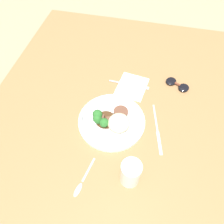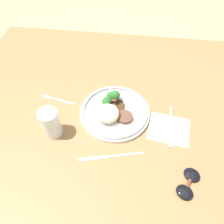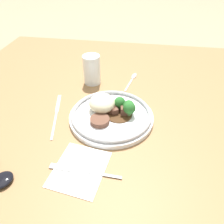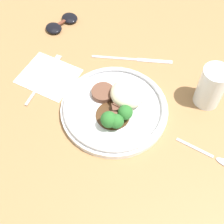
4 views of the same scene
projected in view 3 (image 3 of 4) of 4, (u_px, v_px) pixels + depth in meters
name	position (u px, v px, depth m)	size (l,w,h in m)	color
ground_plane	(93.00, 131.00, 0.72)	(8.00, 8.00, 0.00)	#998466
dining_table	(92.00, 127.00, 0.71)	(1.41, 1.22, 0.03)	olive
napkin	(80.00, 169.00, 0.56)	(0.17, 0.15, 0.00)	white
plate	(111.00, 113.00, 0.71)	(0.27, 0.27, 0.07)	white
juice_glass	(92.00, 71.00, 0.87)	(0.07, 0.07, 0.12)	orange
fork	(78.00, 170.00, 0.56)	(0.02, 0.19, 0.00)	#B7B7BC
knife	(56.00, 113.00, 0.74)	(0.23, 0.06, 0.00)	#B7B7BC
spoon	(133.00, 78.00, 0.92)	(0.15, 0.04, 0.01)	#B7B7BC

